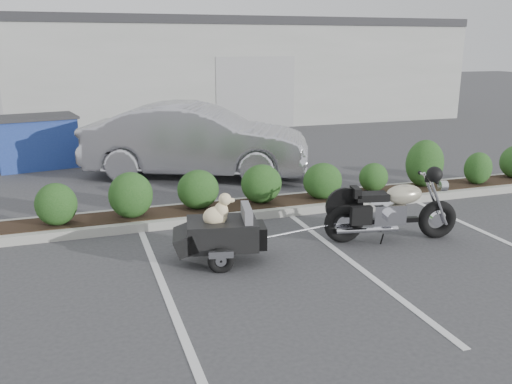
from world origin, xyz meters
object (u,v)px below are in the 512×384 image
object	(u,v)px
dumpster	(36,141)
sedan	(197,140)
pet_trailer	(221,233)
motorcycle	(392,210)

from	to	relation	value
dumpster	sedan	bearing A→B (deg)	-42.92
dumpster	pet_trailer	bearing A→B (deg)	-80.18
sedan	dumpster	bearing A→B (deg)	81.55
pet_trailer	sedan	xyz separation A→B (m)	(0.85, 5.23, 0.42)
motorcycle	sedan	bearing A→B (deg)	121.38
motorcycle	sedan	distance (m)	5.61
pet_trailer	sedan	size ratio (longest dim) A/B	0.34
sedan	dumpster	xyz separation A→B (m)	(-3.62, 2.31, -0.20)
sedan	pet_trailer	bearing A→B (deg)	-165.10
motorcycle	pet_trailer	world-z (taller)	motorcycle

